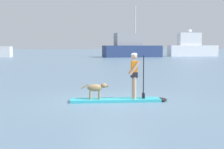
{
  "coord_description": "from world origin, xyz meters",
  "views": [
    {
      "loc": [
        -1.61,
        -11.67,
        2.03
      ],
      "look_at": [
        0.0,
        1.0,
        0.9
      ],
      "focal_mm": 52.26,
      "sensor_mm": 36.0,
      "label": 1
    }
  ],
  "objects": [
    {
      "name": "paddleboard",
      "position": [
        0.23,
        -0.01,
        0.05
      ],
      "size": [
        3.58,
        0.79,
        0.1
      ],
      "color": "#33B2BF",
      "rests_on": "ground_plane"
    },
    {
      "name": "moored_boat_center",
      "position": [
        9.2,
        46.12,
        1.62
      ],
      "size": [
        10.75,
        4.7,
        9.14
      ],
      "color": "navy",
      "rests_on": "ground_plane"
    },
    {
      "name": "moored_boat_outer",
      "position": [
        21.66,
        49.07,
        1.71
      ],
      "size": [
        9.53,
        2.79,
        5.18
      ],
      "color": "white",
      "rests_on": "ground_plane"
    },
    {
      "name": "dog",
      "position": [
        -0.71,
        0.02,
        0.49
      ],
      "size": [
        1.01,
        0.24,
        0.58
      ],
      "color": "#997A51",
      "rests_on": "paddleboard"
    },
    {
      "name": "person_paddler",
      "position": [
        0.7,
        -0.02,
        1.06
      ],
      "size": [
        0.61,
        0.48,
        1.67
      ],
      "color": "tan",
      "rests_on": "paddleboard"
    },
    {
      "name": "ground_plane",
      "position": [
        0.0,
        0.0,
        0.0
      ],
      "size": [
        400.0,
        400.0,
        0.0
      ],
      "primitive_type": "plane",
      "color": "slate"
    }
  ]
}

